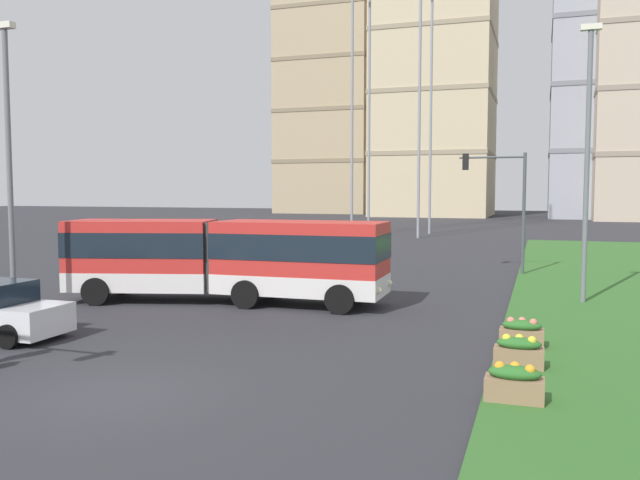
{
  "coord_description": "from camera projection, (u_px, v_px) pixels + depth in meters",
  "views": [
    {
      "loc": [
        8.02,
        -10.69,
        4.09
      ],
      "look_at": [
        -0.03,
        12.82,
        2.2
      ],
      "focal_mm": 36.37,
      "sensor_mm": 36.0,
      "label": 1
    }
  ],
  "objects": [
    {
      "name": "streetlight_median",
      "position": [
        587.0,
        154.0,
        22.99
      ],
      "size": [
        0.7,
        0.28,
        9.91
      ],
      "color": "slate",
      "rests_on": "ground"
    },
    {
      "name": "apartment_tower_west",
      "position": [
        332.0,
        67.0,
        121.6
      ],
      "size": [
        17.45,
        17.51,
        54.59
      ],
      "color": "tan",
      "rests_on": "ground"
    },
    {
      "name": "car_maroon_sedan",
      "position": [
        248.0,
        257.0,
        32.91
      ],
      "size": [
        4.53,
        2.31,
        1.58
      ],
      "color": "maroon",
      "rests_on": "ground"
    },
    {
      "name": "articulated_bus",
      "position": [
        225.0,
        258.0,
        23.64
      ],
      "size": [
        12.01,
        4.26,
        3.0
      ],
      "color": "red",
      "rests_on": "ground"
    },
    {
      "name": "flower_planter_1",
      "position": [
        519.0,
        352.0,
        14.76
      ],
      "size": [
        1.1,
        0.56,
        0.74
      ],
      "color": "#937051",
      "rests_on": "grass_median"
    },
    {
      "name": "apartment_tower_centre",
      "position": [
        626.0,
        58.0,
        95.76
      ],
      "size": [
        21.05,
        16.23,
        47.29
      ],
      "color": "#9EA3AD",
      "rests_on": "ground"
    },
    {
      "name": "flower_planter_2",
      "position": [
        522.0,
        333.0,
        16.76
      ],
      "size": [
        1.1,
        0.56,
        0.74
      ],
      "color": "#937051",
      "rests_on": "grass_median"
    },
    {
      "name": "flower_planter_0",
      "position": [
        514.0,
        383.0,
        12.38
      ],
      "size": [
        1.1,
        0.56,
        0.74
      ],
      "color": "#937051",
      "rests_on": "grass_median"
    },
    {
      "name": "traffic_light_far_right",
      "position": [
        503.0,
        192.0,
        31.42
      ],
      "size": [
        3.17,
        0.28,
        5.92
      ],
      "color": "#474C51",
      "rests_on": "ground"
    },
    {
      "name": "streetlight_left",
      "position": [
        9.0,
        157.0,
        21.15
      ],
      "size": [
        0.7,
        0.28,
        9.5
      ],
      "color": "slate",
      "rests_on": "ground"
    },
    {
      "name": "transmission_pylon",
      "position": [
        394.0,
        11.0,
        58.52
      ],
      "size": [
        9.0,
        6.24,
        37.76
      ],
      "color": "gray",
      "rests_on": "ground"
    },
    {
      "name": "apartment_tower_westcentre",
      "position": [
        435.0,
        99.0,
        106.44
      ],
      "size": [
        18.53,
        19.57,
        38.29
      ],
      "color": "beige",
      "rests_on": "ground"
    },
    {
      "name": "ground_plane",
      "position": [
        114.0,
        395.0,
        12.98
      ],
      "size": [
        260.0,
        260.0,
        0.0
      ],
      "primitive_type": "plane",
      "color": "#2D2D33"
    }
  ]
}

